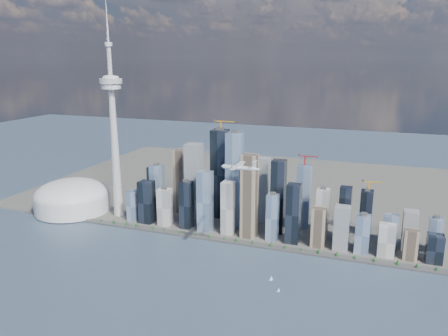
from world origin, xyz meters
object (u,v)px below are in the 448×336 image
(dome_stadium, at_px, (72,197))
(sailboat_east, at_px, (271,279))
(airplane, at_px, (240,167))
(needle_tower, at_px, (114,129))
(sailboat_west, at_px, (278,290))

(dome_stadium, bearing_deg, sailboat_east, -17.59)
(dome_stadium, xyz_separation_m, airplane, (526.60, -142.84, 164.13))
(airplane, distance_m, sailboat_east, 221.35)
(needle_tower, bearing_deg, sailboat_east, -23.43)
(airplane, relative_size, sailboat_west, 9.08)
(airplane, bearing_deg, sailboat_west, -40.02)
(sailboat_west, distance_m, sailboat_east, 43.01)
(airplane, relative_size, sailboat_east, 7.50)
(sailboat_west, bearing_deg, airplane, 122.32)
(sailboat_west, relative_size, sailboat_east, 0.83)
(dome_stadium, relative_size, airplane, 2.52)
(dome_stadium, distance_m, sailboat_east, 637.82)
(airplane, bearing_deg, sailboat_east, -31.80)
(dome_stadium, relative_size, sailboat_east, 18.90)
(sailboat_west, height_order, sailboat_east, sailboat_east)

